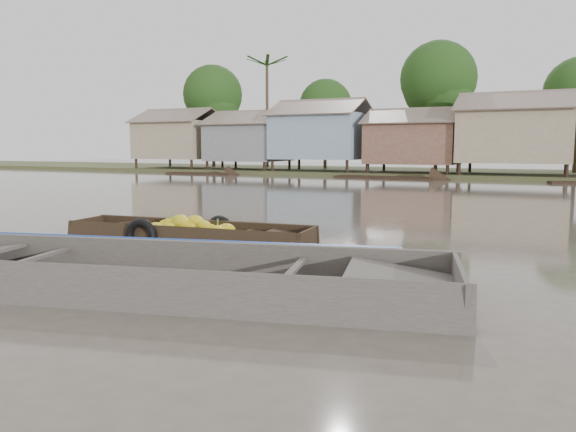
% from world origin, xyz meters
% --- Properties ---
extents(ground, '(120.00, 120.00, 0.00)m').
position_xyz_m(ground, '(0.00, 0.00, 0.00)').
color(ground, '#51483E').
rests_on(ground, ground).
extents(riverbank, '(120.00, 12.47, 10.22)m').
position_xyz_m(riverbank, '(3.03, 31.86, 3.07)').
color(riverbank, '#384723').
rests_on(riverbank, ground).
extents(banana_boat, '(5.54, 1.82, 0.78)m').
position_xyz_m(banana_boat, '(-2.18, 1.46, 0.15)').
color(banana_boat, black).
rests_on(banana_boat, ground).
extents(viewer_boat, '(8.68, 4.07, 0.68)m').
position_xyz_m(viewer_boat, '(-0.05, -2.18, 0.08)').
color(viewer_boat, '#413B37').
rests_on(viewer_boat, ground).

